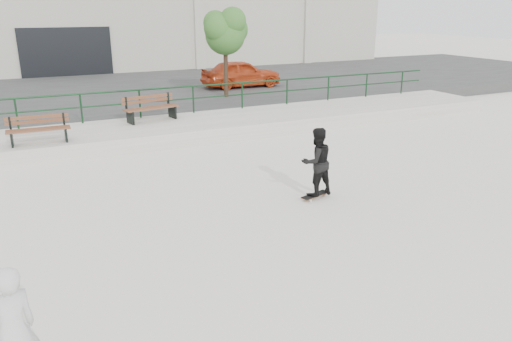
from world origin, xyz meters
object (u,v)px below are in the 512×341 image
red_car (241,73)px  bench_left (38,130)px  bench_right (151,108)px  skateboard (315,195)px  seated_skater (13,333)px  standing_skater (317,162)px  tree (226,30)px

red_car → bench_left: bearing=127.8°
bench_left → bench_right: bearing=24.6°
skateboard → bench_right: bearing=87.4°
bench_left → seated_skater: (-0.86, -10.01, -0.08)m
skateboard → seated_skater: bearing=-165.5°
bench_left → skateboard: bench_left is taller
bench_right → seated_skater: 12.44m
bench_left → red_car: (9.70, 7.17, 0.27)m
standing_skater → seated_skater: standing_skater is taller
bench_right → skateboard: bearing=-87.6°
red_car → seated_skater: red_car is taller
tree → red_car: tree is taller
bench_left → bench_right: 4.02m
bench_right → tree: size_ratio=0.52×
tree → skateboard: (-2.41, -11.14, -3.27)m
bench_left → red_car: size_ratio=0.45×
bench_right → seated_skater: (-4.57, -11.57, -0.12)m
red_car → skateboard: (-4.12, -13.38, -1.09)m
tree → skateboard: size_ratio=4.72×
standing_skater → tree: bearing=-103.9°
bench_left → skateboard: size_ratio=2.18×
bench_right → seated_skater: bearing=-122.6°
red_car → tree: bearing=143.9°
standing_skater → bench_right: bearing=-78.2°
skateboard → standing_skater: size_ratio=0.50×
tree → standing_skater: (-2.41, -11.14, -2.45)m
bench_left → bench_right: size_ratio=0.89×
tree → bench_left: bearing=-148.3°
standing_skater → seated_skater: bearing=28.9°
bench_right → standing_skater: size_ratio=1.24×
red_car → standing_skater: red_car is taller
bench_right → standing_skater: standing_skater is taller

